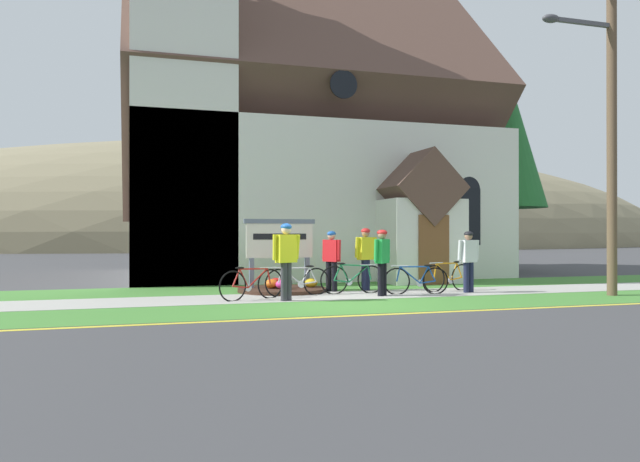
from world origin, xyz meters
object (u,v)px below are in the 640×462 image
(church_sign, at_px, (280,242))
(bicycle_silver, at_px, (448,277))
(utility_pole, at_px, (609,93))
(bicycle_white, at_px, (252,284))
(cyclist_in_blue_jersey, at_px, (469,257))
(cyclist_in_yellow_jersey, at_px, (382,257))
(bicycle_blue, at_px, (416,280))
(cyclist_in_white_jersey, at_px, (366,254))
(bicycle_black, at_px, (298,281))
(bicycle_green, at_px, (352,279))
(cyclist_in_green_jersey, at_px, (332,256))
(roadside_conifer, at_px, (504,134))
(cyclist_in_orange_jersey, at_px, (286,255))

(church_sign, relative_size, bicycle_silver, 1.16)
(utility_pole, bearing_deg, bicycle_white, 169.13)
(bicycle_silver, xyz_separation_m, cyclist_in_blue_jersey, (0.28, -0.56, 0.55))
(bicycle_silver, height_order, cyclist_in_yellow_jersey, cyclist_in_yellow_jersey)
(utility_pole, bearing_deg, bicycle_blue, 158.95)
(bicycle_blue, bearing_deg, cyclist_in_white_jersey, 124.38)
(cyclist_in_yellow_jersey, bearing_deg, bicycle_white, 177.88)
(bicycle_black, height_order, bicycle_white, bicycle_white)
(bicycle_green, height_order, cyclist_in_blue_jersey, cyclist_in_blue_jersey)
(bicycle_green, bearing_deg, bicycle_white, -166.01)
(bicycle_green, xyz_separation_m, cyclist_in_white_jersey, (0.61, 0.64, 0.61))
(cyclist_in_green_jersey, bearing_deg, roadside_conifer, 33.27)
(bicycle_blue, relative_size, cyclist_in_orange_jersey, 0.96)
(bicycle_black, distance_m, bicycle_silver, 4.17)
(cyclist_in_yellow_jersey, height_order, utility_pole, utility_pole)
(church_sign, xyz_separation_m, bicycle_green, (1.61, -1.30, -0.92))
(church_sign, distance_m, bicycle_black, 1.71)
(bicycle_black, relative_size, cyclist_in_orange_jersey, 0.95)
(cyclist_in_green_jersey, xyz_separation_m, roadside_conifer, (9.46, 6.21, 4.69))
(bicycle_black, height_order, cyclist_in_orange_jersey, cyclist_in_orange_jersey)
(cyclist_in_white_jersey, bearing_deg, utility_pole, -29.39)
(cyclist_in_yellow_jersey, xyz_separation_m, roadside_conifer, (8.63, 7.67, 4.66))
(church_sign, distance_m, utility_pole, 9.16)
(cyclist_in_orange_jersey, relative_size, utility_pole, 0.19)
(bicycle_blue, distance_m, cyclist_in_orange_jersey, 3.64)
(bicycle_green, xyz_separation_m, bicycle_silver, (2.69, -0.12, -0.00))
(utility_pole, bearing_deg, cyclist_in_green_jersey, 154.40)
(cyclist_in_green_jersey, relative_size, roadside_conifer, 0.19)
(bicycle_black, bearing_deg, cyclist_in_white_jersey, 20.04)
(bicycle_blue, distance_m, bicycle_silver, 1.31)
(bicycle_white, bearing_deg, cyclist_in_white_jersey, 21.52)
(cyclist_in_yellow_jersey, bearing_deg, bicycle_green, 121.21)
(cyclist_in_orange_jersey, xyz_separation_m, cyclist_in_white_jersey, (2.65, 1.82, -0.07))
(cyclist_in_green_jersey, bearing_deg, cyclist_in_yellow_jersey, -60.20)
(bicycle_black, xyz_separation_m, cyclist_in_yellow_jersey, (1.97, -0.68, 0.59))
(bicycle_green, height_order, cyclist_in_yellow_jersey, cyclist_in_yellow_jersey)
(bicycle_silver, relative_size, cyclist_in_blue_jersey, 1.05)
(cyclist_in_yellow_jersey, height_order, roadside_conifer, roadside_conifer)
(bicycle_white, bearing_deg, cyclist_in_blue_jersey, 0.08)
(cyclist_in_blue_jersey, bearing_deg, cyclist_in_yellow_jersey, -177.06)
(cyclist_in_green_jersey, height_order, roadside_conifer, roadside_conifer)
(bicycle_silver, bearing_deg, bicycle_green, 177.52)
(cyclist_in_orange_jersey, height_order, cyclist_in_white_jersey, cyclist_in_orange_jersey)
(cyclist_in_blue_jersey, height_order, cyclist_in_orange_jersey, cyclist_in_orange_jersey)
(cyclist_in_blue_jersey, bearing_deg, bicycle_black, 172.93)
(bicycle_blue, distance_m, roadside_conifer, 11.92)
(roadside_conifer, bearing_deg, cyclist_in_green_jersey, -146.73)
(cyclist_in_green_jersey, bearing_deg, church_sign, 152.85)
(cyclist_in_green_jersey, bearing_deg, bicycle_green, -61.99)
(bicycle_black, height_order, cyclist_in_blue_jersey, cyclist_in_blue_jersey)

